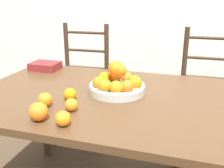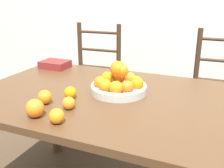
% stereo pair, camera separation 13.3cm
% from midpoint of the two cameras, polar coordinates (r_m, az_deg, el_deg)
% --- Properties ---
extents(dining_table, '(1.61, 0.96, 0.75)m').
position_cam_midpoint_polar(dining_table, '(1.42, -0.96, -6.28)').
color(dining_table, '#4C331E').
rests_on(dining_table, ground_plane).
extents(fruit_bowl, '(0.31, 0.31, 0.18)m').
position_cam_midpoint_polar(fruit_bowl, '(1.42, -1.56, 0.08)').
color(fruit_bowl, '#B2B7B2').
rests_on(fruit_bowl, dining_table).
extents(orange_loose_0, '(0.06, 0.06, 0.06)m').
position_cam_midpoint_polar(orange_loose_0, '(1.23, -11.94, -4.53)').
color(orange_loose_0, orange).
rests_on(orange_loose_0, dining_table).
extents(orange_loose_1, '(0.08, 0.08, 0.08)m').
position_cam_midpoint_polar(orange_loose_1, '(1.17, -18.91, -5.77)').
color(orange_loose_1, orange).
rests_on(orange_loose_1, dining_table).
extents(orange_loose_2, '(0.06, 0.06, 0.06)m').
position_cam_midpoint_polar(orange_loose_2, '(1.35, -11.95, -2.25)').
color(orange_loose_2, orange).
rests_on(orange_loose_2, dining_table).
extents(orange_loose_3, '(0.07, 0.07, 0.07)m').
position_cam_midpoint_polar(orange_loose_3, '(1.30, -17.25, -3.35)').
color(orange_loose_3, orange).
rests_on(orange_loose_3, dining_table).
extents(orange_loose_4, '(0.07, 0.07, 0.07)m').
position_cam_midpoint_polar(orange_loose_4, '(1.10, -14.08, -7.39)').
color(orange_loose_4, orange).
rests_on(orange_loose_4, dining_table).
extents(chair_left, '(0.44, 0.42, 1.03)m').
position_cam_midpoint_polar(chair_left, '(2.34, -8.16, -0.85)').
color(chair_left, '#382619').
rests_on(chair_left, ground_plane).
extents(chair_right, '(0.43, 0.41, 1.03)m').
position_cam_midpoint_polar(chair_right, '(2.14, 18.21, -3.60)').
color(chair_right, '#382619').
rests_on(chair_right, ground_plane).
extents(book_stack, '(0.20, 0.15, 0.05)m').
position_cam_midpoint_polar(book_stack, '(1.94, -16.26, 3.75)').
color(book_stack, maroon).
rests_on(book_stack, dining_table).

